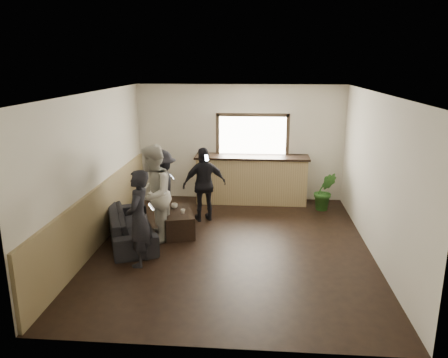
# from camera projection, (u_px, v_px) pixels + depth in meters

# --- Properties ---
(ground) EXTENTS (5.00, 6.00, 0.01)m
(ground) POSITION_uv_depth(u_px,v_px,m) (232.00, 246.00, 8.10)
(ground) COLOR black
(room_shell) EXTENTS (5.01, 6.01, 2.80)m
(room_shell) POSITION_uv_depth(u_px,v_px,m) (191.00, 169.00, 7.78)
(room_shell) COLOR silver
(room_shell) RESTS_ON ground
(bar_counter) EXTENTS (2.70, 0.68, 2.13)m
(bar_counter) POSITION_uv_depth(u_px,v_px,m) (252.00, 176.00, 10.51)
(bar_counter) COLOR tan
(bar_counter) RESTS_ON ground
(sofa) EXTENTS (1.46, 2.14, 0.58)m
(sofa) POSITION_uv_depth(u_px,v_px,m) (131.00, 225.00, 8.32)
(sofa) COLOR black
(sofa) RESTS_ON ground
(coffee_table) EXTENTS (0.81, 1.12, 0.45)m
(coffee_table) POSITION_uv_depth(u_px,v_px,m) (178.00, 222.00, 8.69)
(coffee_table) COLOR black
(coffee_table) RESTS_ON ground
(cup_a) EXTENTS (0.16, 0.16, 0.10)m
(cup_a) POSITION_uv_depth(u_px,v_px,m) (174.00, 206.00, 8.81)
(cup_a) COLOR silver
(cup_a) RESTS_ON coffee_table
(cup_b) EXTENTS (0.12, 0.12, 0.08)m
(cup_b) POSITION_uv_depth(u_px,v_px,m) (183.00, 211.00, 8.50)
(cup_b) COLOR silver
(cup_b) RESTS_ON coffee_table
(potted_plant) EXTENTS (0.50, 0.41, 0.90)m
(potted_plant) POSITION_uv_depth(u_px,v_px,m) (325.00, 191.00, 9.97)
(potted_plant) COLOR #2D6623
(potted_plant) RESTS_ON ground
(person_a) EXTENTS (0.47, 0.61, 1.63)m
(person_a) POSITION_uv_depth(u_px,v_px,m) (139.00, 218.00, 7.18)
(person_a) COLOR black
(person_a) RESTS_ON ground
(person_b) EXTENTS (0.72, 0.92, 1.85)m
(person_b) POSITION_uv_depth(u_px,v_px,m) (153.00, 194.00, 8.11)
(person_b) COLOR beige
(person_b) RESTS_ON ground
(person_c) EXTENTS (0.79, 1.14, 1.62)m
(person_c) POSITION_uv_depth(u_px,v_px,m) (162.00, 189.00, 8.85)
(person_c) COLOR black
(person_c) RESTS_ON ground
(person_d) EXTENTS (1.01, 0.69, 1.59)m
(person_d) POSITION_uv_depth(u_px,v_px,m) (204.00, 184.00, 9.24)
(person_d) COLOR black
(person_d) RESTS_ON ground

